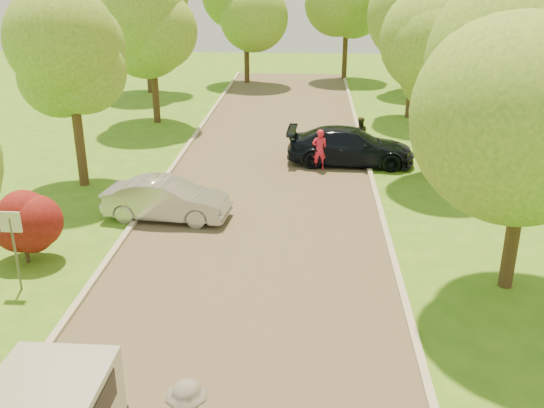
% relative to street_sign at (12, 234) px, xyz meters
% --- Properties ---
extents(ground, '(100.00, 100.00, 0.00)m').
position_rel_street_sign_xyz_m(ground, '(5.80, -4.00, -1.56)').
color(ground, '#3A771C').
rests_on(ground, ground).
extents(road, '(8.00, 60.00, 0.01)m').
position_rel_street_sign_xyz_m(road, '(5.80, 4.00, -1.56)').
color(road, '#4C4438').
rests_on(road, ground).
extents(curb_left, '(0.18, 60.00, 0.12)m').
position_rel_street_sign_xyz_m(curb_left, '(1.75, 4.00, -1.50)').
color(curb_left, '#B2AD9E').
rests_on(curb_left, ground).
extents(curb_right, '(0.18, 60.00, 0.12)m').
position_rel_street_sign_xyz_m(curb_right, '(9.85, 4.00, -1.50)').
color(curb_right, '#B2AD9E').
rests_on(curb_right, ground).
extents(street_sign, '(0.55, 0.06, 2.17)m').
position_rel_street_sign_xyz_m(street_sign, '(0.00, 0.00, 0.00)').
color(street_sign, '#59595E').
rests_on(street_sign, ground).
extents(red_shrub, '(1.70, 1.70, 1.95)m').
position_rel_street_sign_xyz_m(red_shrub, '(-0.50, 1.50, -0.47)').
color(red_shrub, '#382619').
rests_on(red_shrub, ground).
extents(tree_l_midb, '(4.30, 4.20, 6.62)m').
position_rel_street_sign_xyz_m(tree_l_midb, '(-1.01, 8.00, 3.02)').
color(tree_l_midb, '#382619').
rests_on(tree_l_midb, ground).
extents(tree_l_far, '(4.92, 4.80, 7.79)m').
position_rel_street_sign_xyz_m(tree_l_far, '(-0.59, 18.00, 3.90)').
color(tree_l_far, '#382619').
rests_on(tree_l_far, ground).
extents(tree_r_midb, '(4.51, 4.40, 7.01)m').
position_rel_street_sign_xyz_m(tree_r_midb, '(12.40, 10.00, 3.32)').
color(tree_r_midb, '#382619').
rests_on(tree_r_midb, ground).
extents(tree_r_far, '(5.33, 5.20, 8.34)m').
position_rel_street_sign_xyz_m(tree_r_far, '(13.03, 20.00, 4.27)').
color(tree_r_far, '#382619').
rests_on(tree_r_far, ground).
extents(tree_bg_a, '(5.12, 5.00, 7.72)m').
position_rel_street_sign_xyz_m(tree_bg_a, '(-2.98, 26.00, 3.75)').
color(tree_bg_a, '#382619').
rests_on(tree_bg_a, ground).
extents(tree_bg_b, '(5.12, 5.00, 7.95)m').
position_rel_street_sign_xyz_m(tree_bg_b, '(14.02, 28.00, 3.97)').
color(tree_bg_b, '#382619').
rests_on(tree_bg_b, ground).
extents(tree_bg_c, '(4.92, 4.80, 7.33)m').
position_rel_street_sign_xyz_m(tree_bg_c, '(3.01, 30.00, 3.46)').
color(tree_bg_c, '#382619').
rests_on(tree_bg_c, ground).
extents(tree_bg_d, '(5.12, 5.00, 7.72)m').
position_rel_street_sign_xyz_m(tree_bg_d, '(10.02, 32.00, 3.75)').
color(tree_bg_d, '#382619').
rests_on(tree_bg_d, ground).
extents(silver_sedan, '(4.25, 1.86, 1.36)m').
position_rel_street_sign_xyz_m(silver_sedan, '(2.74, 4.90, -0.89)').
color(silver_sedan, '#A7A7AC').
rests_on(silver_sedan, ground).
extents(dark_sedan, '(5.40, 2.41, 1.54)m').
position_rel_street_sign_xyz_m(dark_sedan, '(9.10, 11.30, -0.80)').
color(dark_sedan, black).
rests_on(dark_sedan, ground).
extents(person_striped, '(0.62, 0.41, 1.70)m').
position_rel_street_sign_xyz_m(person_striped, '(7.80, 10.42, -0.72)').
color(person_striped, red).
rests_on(person_striped, ground).
extents(person_olive, '(0.87, 0.73, 1.61)m').
position_rel_street_sign_xyz_m(person_olive, '(9.60, 13.02, -0.76)').
color(person_olive, '#323822').
rests_on(person_olive, ground).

